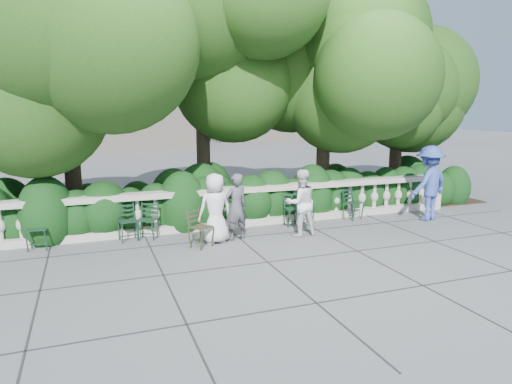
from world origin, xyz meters
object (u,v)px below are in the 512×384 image
object	(u,v)px
chair_c	(146,241)
person_older_blue	(429,183)
chair_b	(131,242)
person_businessman	(215,208)
chair_d	(357,220)
person_casual_man	(301,203)
chair_e	(295,227)
chair_weathered	(206,248)
chair_a	(38,252)
chair_f	(306,225)
person_woman_grey	(236,207)

from	to	relation	value
chair_c	person_older_blue	xyz separation A→B (m)	(7.24, -0.62, 0.99)
chair_b	chair_c	world-z (taller)	same
person_businessman	person_older_blue	world-z (taller)	person_older_blue
chair_d	person_casual_man	bearing A→B (deg)	-179.46
chair_b	chair_e	bearing A→B (deg)	-10.58
chair_d	chair_b	bearing A→B (deg)	159.46
chair_weathered	person_older_blue	size ratio (longest dim) A/B	0.43
chair_a	chair_d	xyz separation A→B (m)	(7.68, -0.02, 0.00)
chair_a	chair_e	distance (m)	5.84
chair_d	chair_a	bearing A→B (deg)	159.60
chair_f	person_casual_man	world-z (taller)	person_casual_man
chair_d	chair_e	world-z (taller)	same
chair_c	chair_e	world-z (taller)	same
chair_c	chair_e	xyz separation A→B (m)	(3.64, -0.10, 0.00)
chair_f	person_businessman	size ratio (longest dim) A/B	0.54
chair_d	chair_f	distance (m)	1.49
chair_a	chair_f	size ratio (longest dim) A/B	1.00
person_businessman	person_woman_grey	bearing A→B (deg)	-179.29
person_casual_man	person_older_blue	bearing A→B (deg)	-174.67
person_casual_man	chair_b	bearing A→B (deg)	-9.48
chair_d	chair_e	xyz separation A→B (m)	(-1.84, -0.07, 0.00)
chair_c	person_woman_grey	size ratio (longest dim) A/B	0.56
person_businessman	chair_d	bearing A→B (deg)	-178.74
chair_a	chair_b	bearing A→B (deg)	8.18
chair_a	person_woman_grey	xyz separation A→B (m)	(4.14, -0.59, 0.75)
chair_b	person_casual_man	size ratio (longest dim) A/B	0.54
chair_b	chair_weathered	world-z (taller)	same
chair_a	chair_weathered	size ratio (longest dim) A/B	1.00
chair_f	person_businessman	world-z (taller)	person_businessman
chair_c	person_businessman	distance (m)	1.76
chair_b	person_older_blue	distance (m)	7.66
person_businessman	chair_f	bearing A→B (deg)	-173.37
chair_f	person_businessman	bearing A→B (deg)	-166.59
chair_a	chair_d	world-z (taller)	same
chair_a	chair_weathered	distance (m)	3.49
chair_a	person_woman_grey	size ratio (longest dim) A/B	0.56
chair_d	person_casual_man	size ratio (longest dim) A/B	0.54
chair_c	chair_weathered	xyz separation A→B (m)	(1.13, -1.03, 0.00)
chair_e	chair_weathered	bearing A→B (deg)	-154.22
chair_a	person_casual_man	xyz separation A→B (m)	(5.64, -0.79, 0.78)
chair_e	person_casual_man	world-z (taller)	person_casual_man
chair_a	chair_b	xyz separation A→B (m)	(1.87, 0.01, 0.00)
chair_e	person_older_blue	bearing A→B (deg)	-2.77
chair_c	chair_weathered	bearing A→B (deg)	-15.36
chair_c	chair_weathered	world-z (taller)	same
chair_a	chair_f	xyz separation A→B (m)	(6.20, -0.00, 0.00)
person_businessman	person_casual_man	bearing A→B (deg)	168.47
chair_f	chair_c	bearing A→B (deg)	178.72
person_woman_grey	person_older_blue	distance (m)	5.31
chair_weathered	chair_e	bearing A→B (deg)	-14.94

